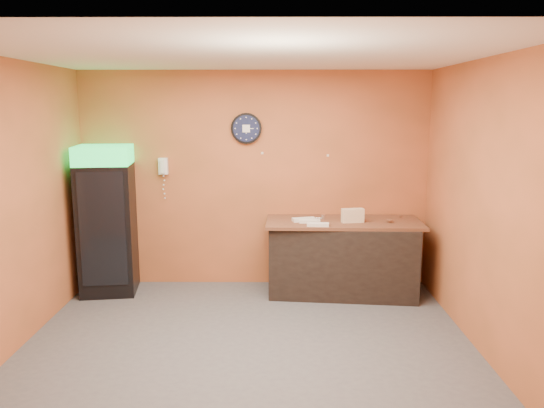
{
  "coord_description": "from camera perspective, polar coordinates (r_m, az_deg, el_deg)",
  "views": [
    {
      "loc": [
        0.27,
        -4.86,
        2.35
      ],
      "look_at": [
        0.23,
        0.6,
        1.34
      ],
      "focal_mm": 35.0,
      "sensor_mm": 36.0,
      "label": 1
    }
  ],
  "objects": [
    {
      "name": "floor",
      "position": [
        5.41,
        -2.61,
        -15.26
      ],
      "size": [
        4.5,
        4.5,
        0.0
      ],
      "primitive_type": "plane",
      "color": "#47474C",
      "rests_on": "ground"
    },
    {
      "name": "back_wall",
      "position": [
        6.93,
        -1.87,
        2.62
      ],
      "size": [
        4.5,
        0.02,
        2.8
      ],
      "primitive_type": "cube",
      "color": "#CA6539",
      "rests_on": "floor"
    },
    {
      "name": "left_wall",
      "position": [
        5.56,
        -26.59,
        -0.45
      ],
      "size": [
        0.02,
        4.0,
        2.8
      ],
      "primitive_type": "cube",
      "color": "#CA6539",
      "rests_on": "floor"
    },
    {
      "name": "right_wall",
      "position": [
        5.34,
        22.14,
        -0.52
      ],
      "size": [
        0.02,
        4.0,
        2.8
      ],
      "primitive_type": "cube",
      "color": "#CA6539",
      "rests_on": "floor"
    },
    {
      "name": "ceiling",
      "position": [
        4.89,
        -2.9,
        15.78
      ],
      "size": [
        4.5,
        4.0,
        0.02
      ],
      "primitive_type": "cube",
      "color": "white",
      "rests_on": "back_wall"
    },
    {
      "name": "beverage_cooler",
      "position": [
        6.96,
        -17.43,
        -1.89
      ],
      "size": [
        0.74,
        0.74,
        1.87
      ],
      "rotation": [
        0.0,
        0.0,
        0.13
      ],
      "color": "black",
      "rests_on": "floor"
    },
    {
      "name": "prep_counter",
      "position": [
        6.79,
        7.62,
        -5.84
      ],
      "size": [
        1.87,
        0.97,
        0.9
      ],
      "primitive_type": "cube",
      "rotation": [
        0.0,
        0.0,
        -0.1
      ],
      "color": "black",
      "rests_on": "floor"
    },
    {
      "name": "wall_clock",
      "position": [
        6.85,
        -2.78,
        8.12
      ],
      "size": [
        0.39,
        0.06,
        0.39
      ],
      "color": "black",
      "rests_on": "back_wall"
    },
    {
      "name": "wall_phone",
      "position": [
        7.01,
        -11.62,
        4.01
      ],
      "size": [
        0.12,
        0.1,
        0.21
      ],
      "color": "white",
      "rests_on": "back_wall"
    },
    {
      "name": "butcher_paper",
      "position": [
        6.68,
        7.72,
        -1.96
      ],
      "size": [
        1.94,
        0.85,
        0.04
      ],
      "primitive_type": "cube",
      "rotation": [
        0.0,
        0.0,
        -0.02
      ],
      "color": "brown",
      "rests_on": "prep_counter"
    },
    {
      "name": "sub_roll_stack",
      "position": [
        6.57,
        8.67,
        -1.24
      ],
      "size": [
        0.28,
        0.14,
        0.17
      ],
      "rotation": [
        0.0,
        0.0,
        0.18
      ],
      "color": "beige",
      "rests_on": "butcher_paper"
    },
    {
      "name": "wrapped_sandwich_left",
      "position": [
        6.51,
        4.08,
        -1.86
      ],
      "size": [
        0.26,
        0.11,
        0.04
      ],
      "primitive_type": "cube",
      "rotation": [
        0.0,
        0.0,
        -0.04
      ],
      "color": "silver",
      "rests_on": "butcher_paper"
    },
    {
      "name": "wrapped_sandwich_mid",
      "position": [
        6.34,
        4.97,
        -2.21
      ],
      "size": [
        0.27,
        0.12,
        0.04
      ],
      "primitive_type": "cube",
      "rotation": [
        0.0,
        0.0,
        -0.08
      ],
      "color": "silver",
      "rests_on": "butcher_paper"
    },
    {
      "name": "wrapped_sandwich_right",
      "position": [
        6.59,
        3.46,
        -1.68
      ],
      "size": [
        0.31,
        0.18,
        0.04
      ],
      "primitive_type": "cube",
      "rotation": [
        0.0,
        0.0,
        0.25
      ],
      "color": "silver",
      "rests_on": "butcher_paper"
    },
    {
      "name": "kitchen_tool",
      "position": [
        6.74,
        5.51,
        -1.38
      ],
      "size": [
        0.05,
        0.05,
        0.05
      ],
      "primitive_type": "cylinder",
      "color": "silver",
      "rests_on": "butcher_paper"
    }
  ]
}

